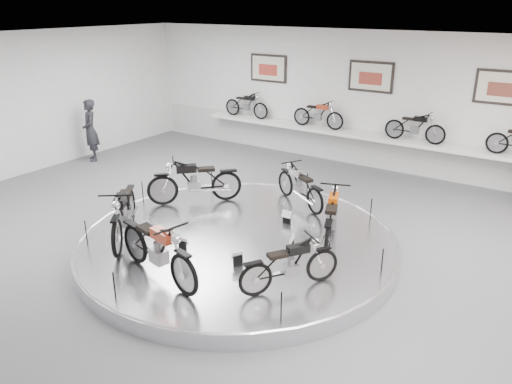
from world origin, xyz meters
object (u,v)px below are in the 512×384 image
Objects in this scene: visitor at (90,130)px; display_platform at (238,243)px; shelf at (363,136)px; bike_c at (195,181)px; bike_f at (290,264)px; bike_d at (123,212)px; bike_e at (158,249)px; bike_a at (332,216)px; bike_b at (300,185)px.

display_platform is at bearing 14.06° from visitor.
bike_c is (-1.88, -5.48, -0.15)m from shelf.
bike_f is at bearing 11.31° from visitor.
bike_f reaches higher than display_platform.
bike_c is 2.22m from bike_d.
visitor is (-7.21, 4.50, 0.11)m from bike_e.
bike_a is at bearing 22.54° from visitor.
bike_d is 1.02× the size of bike_e.
bike_b is 4.03m from bike_d.
display_platform is 2.17m from bike_e.
bike_c reaches higher than display_platform.
bike_c is at bearing 16.86° from visitor.
display_platform is 3.31× the size of visitor.
bike_e is (-0.19, -2.04, 0.70)m from display_platform.
shelf is 8.45m from bike_e.
visitor is at bearing -161.50° from bike_d.
shelf is 7.92m from bike_d.
bike_e is (-0.19, -8.44, -0.15)m from shelf.
bike_a is 0.95× the size of bike_e.
bike_e is 1.24× the size of bike_f.
bike_d is at bearing 46.05° from bike_c.
bike_a is at bearing -73.50° from shelf.
visitor reaches higher than bike_d.
bike_f reaches higher than shelf.
shelf is at bearing -3.43° from bike_a.
display_platform is 0.58× the size of shelf.
bike_a is 1.10× the size of bike_b.
bike_e is (1.69, -2.96, 0.00)m from bike_c.
bike_d is 1.26× the size of bike_f.
display_platform is 2.27m from bike_b.
bike_b is at bearing 84.43° from display_platform.
bike_c is at bearing 153.98° from display_platform.
bike_a is at bearing 166.86° from bike_b.
bike_d is at bearing -103.34° from shelf.
bike_b reaches higher than display_platform.
bike_a reaches higher than bike_f.
visitor reaches higher than bike_c.
bike_b is (-1.42, 1.29, -0.05)m from bike_a.
bike_d reaches higher than shelf.
bike_f is 0.79× the size of visitor.
bike_a is 3.45m from bike_e.
bike_a is (1.63, 0.88, 0.67)m from display_platform.
shelf is 5.70× the size of visitor.
bike_e is at bearing 128.07° from bike_a.
visitor is at bearing 161.22° from bike_e.
bike_b is at bearing 165.48° from bike_c.
bike_a is at bearing 71.17° from bike_e.
bike_b is 0.84× the size of bike_d.
bike_f is (1.62, -3.28, -0.03)m from bike_b.
shelf is 5.76m from bike_a.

